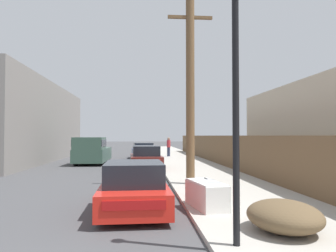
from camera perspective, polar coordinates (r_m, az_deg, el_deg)
The scene contains 12 objects.
sidewalk_curb at distance 26.62m, azimuth 2.39°, elevation -5.91°, with size 4.20×63.00×0.12m, color #ADA89E.
discarded_fridge at distance 8.92m, azimuth 6.68°, elevation -11.76°, with size 0.93×1.72×0.71m.
parked_sports_car_red at distance 9.16m, azimuth -5.95°, elevation -10.63°, with size 1.84×4.34×1.32m.
car_parked_mid at distance 19.33m, azimuth -3.91°, elevation -5.71°, with size 1.90×4.10×1.43m.
car_parked_far at distance 28.92m, azimuth -4.36°, elevation -4.40°, with size 2.11×4.19×1.39m.
pickup_truck at distance 24.07m, azimuth -13.09°, elevation -4.21°, with size 2.15×5.61×1.91m.
utility_pole at distance 13.19m, azimuth 3.89°, elevation 6.53°, with size 1.80×0.34×7.40m.
street_lamp at distance 5.89m, azimuth 11.71°, elevation 5.87°, with size 0.26×0.26×4.60m.
brush_pile at distance 7.13m, azimuth 19.57°, elevation -14.53°, with size 1.43×1.75×0.61m.
wooden_fence at distance 23.29m, azimuth 8.30°, elevation -4.00°, with size 0.08×35.71×1.91m, color brown.
building_left_block at distance 28.83m, azimuth -25.55°, elevation 0.54°, with size 7.00×20.28×6.12m, color gray.
pedestrian at distance 30.19m, azimuth 0.11°, elevation -3.60°, with size 0.34×0.34×1.73m.
Camera 1 is at (1.99, -2.84, 2.02)m, focal length 35.00 mm.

